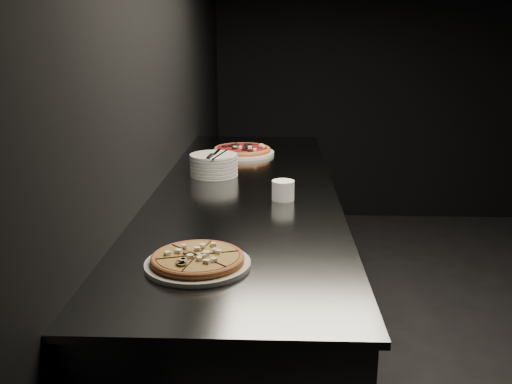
{
  "coord_description": "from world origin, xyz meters",
  "views": [
    {
      "loc": [
        -2.0,
        -2.29,
        1.54
      ],
      "look_at": [
        -2.08,
        -0.18,
        0.95
      ],
      "focal_mm": 40.0,
      "sensor_mm": 36.0,
      "label": 1
    }
  ],
  "objects_px": {
    "plate_stack": "(214,165)",
    "cutlery": "(215,154)",
    "pizza_mushroom": "(198,260)",
    "counter": "(246,289)",
    "ramekin": "(283,190)",
    "pizza_tomato": "(242,151)"
  },
  "relations": [
    {
      "from": "cutlery",
      "to": "ramekin",
      "type": "xyz_separation_m",
      "value": [
        0.3,
        -0.37,
        -0.06
      ]
    },
    {
      "from": "pizza_tomato",
      "to": "cutlery",
      "type": "height_order",
      "value": "cutlery"
    },
    {
      "from": "pizza_tomato",
      "to": "ramekin",
      "type": "xyz_separation_m",
      "value": [
        0.21,
        -0.85,
        0.02
      ]
    },
    {
      "from": "pizza_mushroom",
      "to": "cutlery",
      "type": "height_order",
      "value": "cutlery"
    },
    {
      "from": "pizza_mushroom",
      "to": "pizza_tomato",
      "type": "height_order",
      "value": "pizza_tomato"
    },
    {
      "from": "counter",
      "to": "pizza_tomato",
      "type": "xyz_separation_m",
      "value": [
        -0.06,
        0.68,
        0.48
      ]
    },
    {
      "from": "ramekin",
      "to": "pizza_mushroom",
      "type": "bearing_deg",
      "value": -109.97
    },
    {
      "from": "counter",
      "to": "plate_stack",
      "type": "bearing_deg",
      "value": 125.7
    },
    {
      "from": "plate_stack",
      "to": "cutlery",
      "type": "height_order",
      "value": "cutlery"
    },
    {
      "from": "pizza_mushroom",
      "to": "cutlery",
      "type": "distance_m",
      "value": 1.04
    },
    {
      "from": "plate_stack",
      "to": "pizza_mushroom",
      "type": "bearing_deg",
      "value": -86.27
    },
    {
      "from": "counter",
      "to": "pizza_mushroom",
      "type": "height_order",
      "value": "pizza_mushroom"
    },
    {
      "from": "pizza_mushroom",
      "to": "pizza_tomato",
      "type": "distance_m",
      "value": 1.51
    },
    {
      "from": "pizza_mushroom",
      "to": "cutlery",
      "type": "xyz_separation_m",
      "value": [
        -0.06,
        1.04,
        0.08
      ]
    },
    {
      "from": "pizza_tomato",
      "to": "counter",
      "type": "bearing_deg",
      "value": -85.34
    },
    {
      "from": "plate_stack",
      "to": "cutlery",
      "type": "bearing_deg",
      "value": -62.38
    },
    {
      "from": "counter",
      "to": "pizza_tomato",
      "type": "height_order",
      "value": "pizza_tomato"
    },
    {
      "from": "pizza_mushroom",
      "to": "ramekin",
      "type": "height_order",
      "value": "ramekin"
    },
    {
      "from": "plate_stack",
      "to": "ramekin",
      "type": "height_order",
      "value": "plate_stack"
    },
    {
      "from": "plate_stack",
      "to": "cutlery",
      "type": "relative_size",
      "value": 0.96
    },
    {
      "from": "counter",
      "to": "cutlery",
      "type": "bearing_deg",
      "value": 126.3
    },
    {
      "from": "counter",
      "to": "pizza_mushroom",
      "type": "distance_m",
      "value": 0.97
    }
  ]
}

